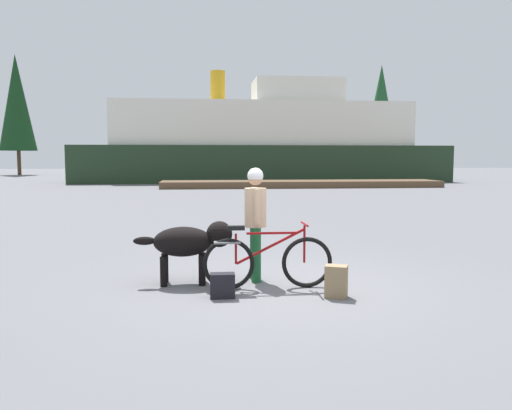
{
  "coord_description": "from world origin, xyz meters",
  "views": [
    {
      "loc": [
        -1.0,
        -7.1,
        1.81
      ],
      "look_at": [
        -0.08,
        1.49,
        1.02
      ],
      "focal_mm": 36.36,
      "sensor_mm": 36.0,
      "label": 1
    }
  ],
  "objects": [
    {
      "name": "backpack",
      "position": [
        0.74,
        -0.65,
        0.21
      ],
      "size": [
        0.34,
        0.29,
        0.42
      ],
      "primitive_type": "cube",
      "rotation": [
        0.0,
        0.0,
        -0.4
      ],
      "color": "#8C7251",
      "rests_on": "ground_plane"
    },
    {
      "name": "person_cyclist",
      "position": [
        -0.21,
        0.39,
        1.0
      ],
      "size": [
        0.32,
        0.53,
        1.67
      ],
      "color": "#19592D",
      "rests_on": "ground_plane"
    },
    {
      "name": "ground_plane",
      "position": [
        0.0,
        0.0,
        0.0
      ],
      "size": [
        160.0,
        160.0,
        0.0
      ],
      "primitive_type": "plane",
      "color": "slate"
    },
    {
      "name": "pine_tree_center",
      "position": [
        0.33,
        48.29,
        5.32
      ],
      "size": [
        3.36,
        3.36,
        8.45
      ],
      "color": "#4C331E",
      "rests_on": "ground_plane"
    },
    {
      "name": "handbag_pannier",
      "position": [
        -0.73,
        -0.51,
        0.16
      ],
      "size": [
        0.32,
        0.18,
        0.32
      ],
      "primitive_type": "cube",
      "rotation": [
        0.0,
        0.0,
        -0.01
      ],
      "color": "black",
      "rests_on": "ground_plane"
    },
    {
      "name": "bicycle",
      "position": [
        -0.1,
        -0.1,
        0.39
      ],
      "size": [
        1.81,
        0.44,
        0.91
      ],
      "color": "black",
      "rests_on": "ground_plane"
    },
    {
      "name": "ferry_boat",
      "position": [
        3.74,
        32.53,
        2.87
      ],
      "size": [
        27.39,
        7.17,
        8.28
      ],
      "color": "#1E331E",
      "rests_on": "ground_plane"
    },
    {
      "name": "dog",
      "position": [
        -1.16,
        0.3,
        0.61
      ],
      "size": [
        1.41,
        0.5,
        0.9
      ],
      "color": "black",
      "rests_on": "ground_plane"
    },
    {
      "name": "dock_pier",
      "position": [
        5.12,
        24.22,
        0.2
      ],
      "size": [
        17.02,
        2.92,
        0.4
      ],
      "primitive_type": "cube",
      "color": "brown",
      "rests_on": "ground_plane"
    },
    {
      "name": "pine_tree_far_right",
      "position": [
        19.12,
        49.73,
        7.63
      ],
      "size": [
        3.4,
        3.4,
        12.11
      ],
      "color": "#4C331E",
      "rests_on": "ground_plane"
    },
    {
      "name": "pine_tree_far_left",
      "position": [
        -19.75,
        49.04,
        7.42
      ],
      "size": [
        3.67,
        3.67,
        12.34
      ],
      "color": "#4C331E",
      "rests_on": "ground_plane"
    }
  ]
}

